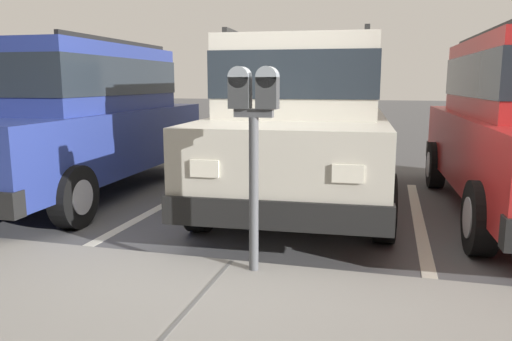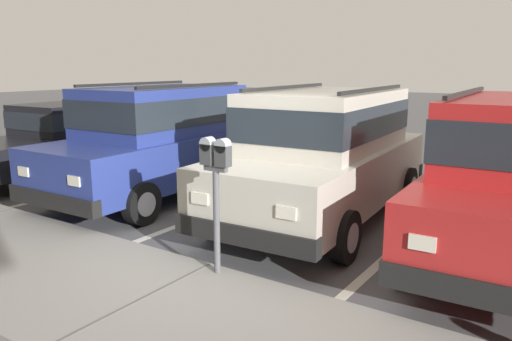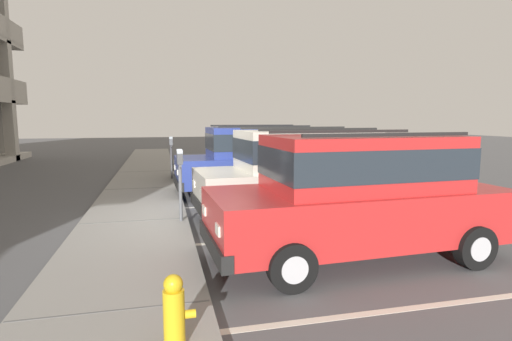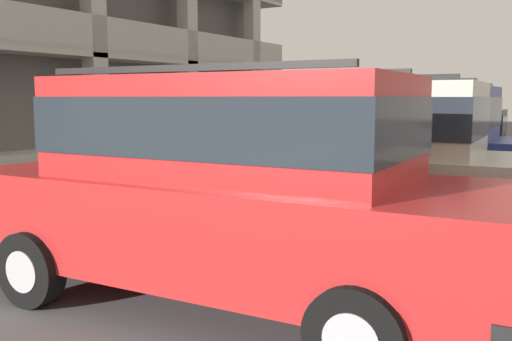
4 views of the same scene
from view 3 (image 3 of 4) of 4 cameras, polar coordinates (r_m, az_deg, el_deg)
The scene contains 10 objects.
ground_plane at distance 8.77m, azimuth -8.37°, elevation -7.71°, with size 80.00×80.00×0.10m.
sidewalk at distance 8.73m, azimuth -16.99°, elevation -7.29°, with size 40.00×2.20×0.12m.
parking_stall_lines at distance 10.40m, azimuth -1.41°, elevation -4.91°, with size 12.15×4.80×0.01m.
silver_suv at distance 8.92m, azimuth 6.94°, elevation 0.03°, with size 2.21×4.88×2.03m.
red_sedan at distance 6.52m, azimuth 14.58°, elevation -2.91°, with size 2.16×4.86×2.03m.
dark_hatchback at distance 11.75m, azimuth 0.28°, elevation 1.88°, with size 2.12×4.83×2.03m.
blue_coupe at distance 14.74m, azimuth -2.35°, elevation 1.98°, with size 2.06×4.59×1.54m.
parking_meter_near at distance 8.29m, azimuth -10.82°, elevation 0.37°, with size 0.35×0.12×1.49m.
parking_meter_far at distance 14.27m, azimuth -12.04°, elevation 3.26°, with size 0.35×0.12×1.48m.
fire_hydrant at distance 3.99m, azimuth -11.60°, elevation -19.10°, with size 0.30×0.30×0.70m.
Camera 3 is at (-8.43, 0.73, 2.24)m, focal length 28.00 mm.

